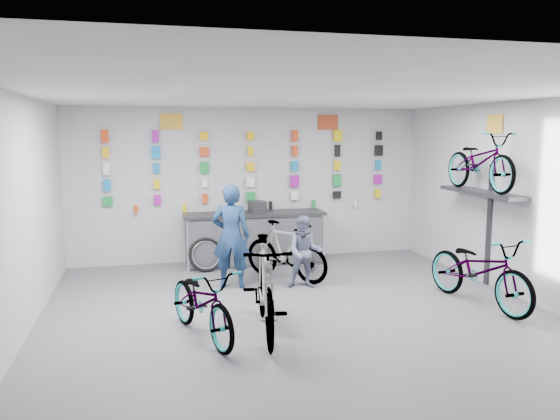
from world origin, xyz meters
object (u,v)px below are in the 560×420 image
object	(u,v)px
bike_left	(202,302)
bike_service	(286,251)
bike_center	(265,287)
bike_right	(480,270)
clerk	(231,236)
customer	(305,252)
counter	(255,239)

from	to	relation	value
bike_left	bike_service	bearing A→B (deg)	36.95
bike_center	bike_service	size ratio (longest dim) A/B	1.19
bike_right	clerk	world-z (taller)	clerk
bike_center	customer	world-z (taller)	bike_center
bike_service	customer	size ratio (longest dim) A/B	1.42
clerk	bike_right	bearing A→B (deg)	166.70
bike_service	clerk	xyz separation A→B (m)	(-0.98, -0.24, 0.34)
bike_left	bike_service	xyz separation A→B (m)	(1.67, 2.36, 0.05)
bike_right	counter	bearing A→B (deg)	118.86
counter	bike_right	bearing A→B (deg)	-50.69
bike_center	bike_left	bearing A→B (deg)	-175.48
clerk	customer	size ratio (longest dim) A/B	1.43
counter	clerk	distance (m)	1.68
bike_right	customer	bearing A→B (deg)	135.75
counter	clerk	size ratio (longest dim) A/B	1.59
bike_left	bike_service	world-z (taller)	bike_service
bike_right	bike_service	bearing A→B (deg)	129.30
bike_left	bike_center	size ratio (longest dim) A/B	0.87
bike_center	bike_right	world-z (taller)	bike_center
bike_right	clerk	size ratio (longest dim) A/B	1.19
bike_center	clerk	xyz separation A→B (m)	(-0.09, 2.17, 0.24)
customer	bike_left	bearing A→B (deg)	-120.57
bike_right	bike_service	distance (m)	3.15
counter	bike_center	distance (m)	3.71
bike_left	bike_right	bearing A→B (deg)	-13.21
bike_service	clerk	world-z (taller)	clerk
counter	bike_right	xyz separation A→B (m)	(2.69, -3.29, 0.04)
clerk	customer	world-z (taller)	clerk
bike_center	customer	xyz separation A→B (m)	(1.06, 1.86, -0.01)
counter	bike_service	bearing A→B (deg)	-76.87
bike_right	clerk	xyz separation A→B (m)	(-3.38, 1.80, 0.32)
counter	bike_center	xyz separation A→B (m)	(-0.59, -3.66, 0.12)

